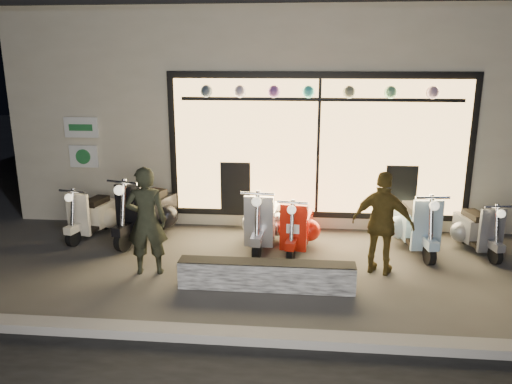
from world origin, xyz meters
TOP-DOWN VIEW (x-y plane):
  - ground at (0.00, 0.00)m, footprint 40.00×40.00m
  - kerb at (0.00, -2.00)m, footprint 40.00×0.25m
  - shop_building at (0.00, 4.98)m, footprint 10.20×6.23m
  - graffiti_barrier at (0.07, -0.65)m, footprint 2.42×0.28m
  - scooter_silver at (-0.11, 1.10)m, footprint 0.52×1.46m
  - scooter_red at (0.48, 0.95)m, footprint 0.54×1.33m
  - scooter_black at (-2.17, 1.31)m, footprint 0.79×1.58m
  - scooter_cream at (-3.18, 1.32)m, footprint 0.58×1.31m
  - scooter_blue at (2.43, 1.18)m, footprint 0.57×1.45m
  - scooter_grey at (3.41, 1.19)m, footprint 0.55×1.25m
  - man at (-1.70, -0.28)m, footprint 0.65×0.48m
  - woman at (1.71, 0.05)m, footprint 0.98×0.68m

SIDE VIEW (x-z plane):
  - ground at x=0.00m, z-range 0.00..0.00m
  - kerb at x=0.00m, z-range 0.00..0.12m
  - graffiti_barrier at x=0.07m, z-range 0.00..0.40m
  - scooter_grey at x=3.41m, z-range -0.09..0.80m
  - scooter_cream at x=-3.18m, z-range -0.09..0.84m
  - scooter_red at x=0.48m, z-range -0.09..0.85m
  - scooter_blue at x=2.43m, z-range -0.10..0.93m
  - scooter_silver at x=-0.11m, z-range -0.10..0.94m
  - scooter_black at x=-2.17m, z-range -0.11..1.02m
  - woman at x=1.71m, z-range 0.00..1.54m
  - man at x=-1.70m, z-range 0.00..1.62m
  - shop_building at x=0.00m, z-range 0.00..4.20m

